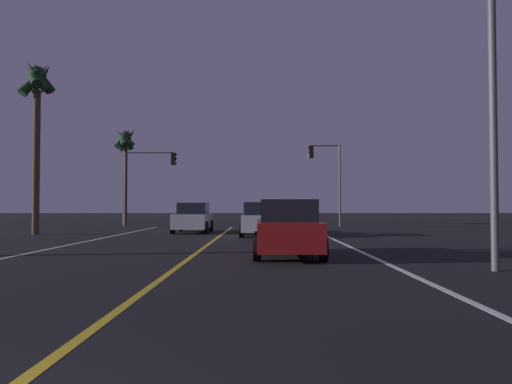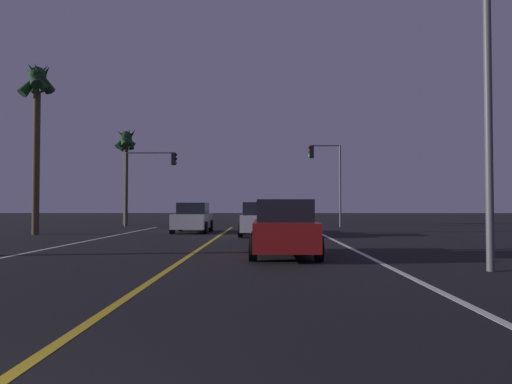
{
  "view_description": "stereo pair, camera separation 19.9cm",
  "coord_description": "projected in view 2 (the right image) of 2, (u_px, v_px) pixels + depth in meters",
  "views": [
    {
      "loc": [
        2.06,
        -2.32,
        1.51
      ],
      "look_at": [
        1.75,
        29.2,
        2.43
      ],
      "focal_mm": 33.68,
      "sensor_mm": 36.0,
      "label": 1
    },
    {
      "loc": [
        2.26,
        -2.32,
        1.51
      ],
      "look_at": [
        1.75,
        29.2,
        2.43
      ],
      "focal_mm": 33.68,
      "sensor_mm": 36.0,
      "label": 2
    }
  ],
  "objects": [
    {
      "name": "traffic_light_near_right",
      "position": [
        326.0,
        167.0,
        34.62
      ],
      "size": [
        2.37,
        0.36,
        5.93
      ],
      "rotation": [
        0.0,
        0.0,
        3.14
      ],
      "color": "#4C4C51",
      "rests_on": "ground"
    },
    {
      "name": "palm_tree_left_far",
      "position": [
        126.0,
        147.0,
        37.51
      ],
      "size": [
        2.15,
        2.13,
        7.76
      ],
      "color": "#473826",
      "rests_on": "ground"
    },
    {
      "name": "traffic_light_near_left",
      "position": [
        151.0,
        171.0,
        34.81
      ],
      "size": [
        3.82,
        0.36,
        5.43
      ],
      "color": "#4C4C51",
      "rests_on": "ground"
    },
    {
      "name": "lane_edge_right",
      "position": [
        362.0,
        254.0,
        15.12
      ],
      "size": [
        0.16,
        37.81,
        0.01
      ],
      "primitive_type": "cube",
      "color": "silver",
      "rests_on": "ground"
    },
    {
      "name": "car_ahead_far",
      "position": [
        259.0,
        220.0,
        24.34
      ],
      "size": [
        2.02,
        4.3,
        1.7
      ],
      "rotation": [
        0.0,
        0.0,
        1.57
      ],
      "color": "black",
      "rests_on": "ground"
    },
    {
      "name": "palm_tree_left_mid",
      "position": [
        37.0,
        96.0,
        25.35
      ],
      "size": [
        1.98,
        2.02,
        9.36
      ],
      "color": "#473826",
      "rests_on": "ground"
    },
    {
      "name": "car_lead_same_lane",
      "position": [
        284.0,
        229.0,
        14.4
      ],
      "size": [
        2.02,
        4.3,
        1.7
      ],
      "rotation": [
        0.0,
        0.0,
        1.57
      ],
      "color": "black",
      "rests_on": "ground"
    },
    {
      "name": "lane_edge_left",
      "position": [
        25.0,
        253.0,
        15.29
      ],
      "size": [
        0.16,
        37.81,
        0.01
      ],
      "primitive_type": "cube",
      "color": "silver",
      "rests_on": "ground"
    },
    {
      "name": "lane_center_divider",
      "position": [
        193.0,
        254.0,
        15.21
      ],
      "size": [
        0.16,
        37.81,
        0.01
      ],
      "primitive_type": "cube",
      "color": "gold",
      "rests_on": "ground"
    },
    {
      "name": "street_lamp_right_near",
      "position": [
        462.0,
        38.0,
        11.27
      ],
      "size": [
        2.64,
        0.44,
        8.65
      ],
      "rotation": [
        0.0,
        0.0,
        3.14
      ],
      "color": "#4C4C51",
      "rests_on": "ground"
    },
    {
      "name": "car_oncoming",
      "position": [
        193.0,
        218.0,
        27.4
      ],
      "size": [
        2.02,
        4.3,
        1.7
      ],
      "rotation": [
        0.0,
        0.0,
        -1.57
      ],
      "color": "black",
      "rests_on": "ground"
    }
  ]
}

